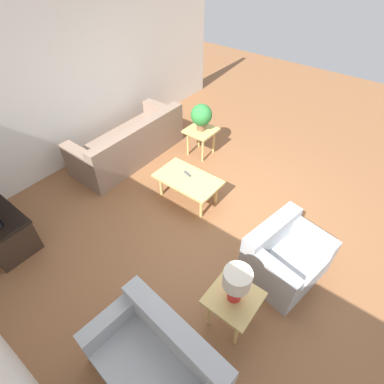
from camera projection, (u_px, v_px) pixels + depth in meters
ground_plane at (220, 217)px, 4.67m from camera, size 14.00×14.00×0.00m
wall_right at (77, 82)px, 5.13m from camera, size 0.12×7.20×2.70m
sofa at (130, 144)px, 5.62m from camera, size 0.91×2.20×0.79m
armchair at (283, 257)px, 3.76m from camera, size 0.93×1.06×0.73m
loveseat at (158, 364)px, 2.87m from camera, size 1.37×0.89×0.73m
coffee_table at (188, 181)px, 4.71m from camera, size 1.02×0.60×0.43m
side_table_plant at (201, 134)px, 5.60m from camera, size 0.52×0.52×0.54m
side_table_lamp at (233, 301)px, 3.17m from camera, size 0.52×0.52×0.54m
potted_plant at (201, 116)px, 5.35m from camera, size 0.39×0.39×0.49m
table_lamp at (237, 282)px, 2.90m from camera, size 0.28×0.28×0.45m
remote_control at (187, 174)px, 4.74m from camera, size 0.16×0.08×0.02m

